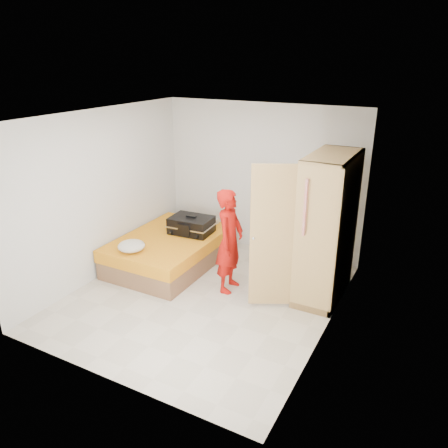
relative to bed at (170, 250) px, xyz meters
The scene contains 7 objects.
room 1.62m from the bed, 31.91° to the right, with size 4.00×4.02×2.60m.
bed is the anchor object (origin of this frame).
wardrobe 2.62m from the bed, ahead, with size 1.11×1.45×2.10m.
person 1.40m from the bed, 11.44° to the right, with size 0.57×0.37×1.56m, color #BE0B0D.
suitcase 0.56m from the bed, 55.74° to the left, with size 0.74×0.57×0.30m.
round_cushion 0.81m from the bed, 104.83° to the right, with size 0.42×0.42×0.16m, color beige.
pillow 0.92m from the bed, 78.40° to the left, with size 0.50×0.25×0.09m, color beige.
Camera 1 is at (2.89, -4.80, 3.32)m, focal length 35.00 mm.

